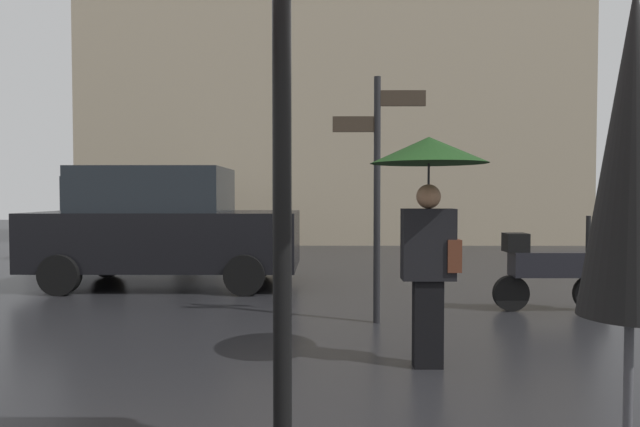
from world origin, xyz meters
The scene contains 7 objects.
folded_patio_umbrella_near centered at (0.91, -0.68, 1.62)m, with size 0.41×0.41×2.36m.
pedestrian_with_umbrella centered at (0.59, 1.87, 1.59)m, with size 1.02×1.02×2.00m.
parked_scooter centered at (2.58, 4.19, 0.56)m, with size 1.50×0.32×1.23m.
parked_car_left centered at (-2.94, 6.18, 0.98)m, with size 4.26×2.04×1.95m.
parked_car_right centered at (-4.94, 10.38, 0.96)m, with size 4.49×1.95×1.93m.
street_signpost centered at (0.31, 3.53, 1.75)m, with size 1.08×0.08×2.87m.
building_block centered at (0.00, 14.41, 7.23)m, with size 15.37×2.26×14.47m, color gray.
Camera 1 is at (-0.33, -2.88, 1.50)m, focal length 30.82 mm.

